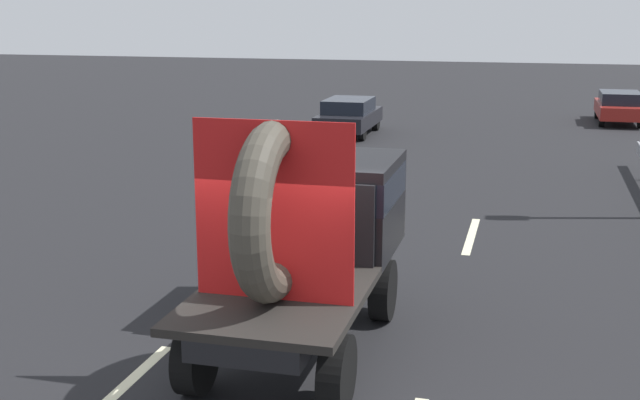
# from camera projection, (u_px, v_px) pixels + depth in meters

# --- Properties ---
(ground_plane) EXTENTS (120.00, 120.00, 0.00)m
(ground_plane) POSITION_uv_depth(u_px,v_px,m) (276.00, 369.00, 10.33)
(ground_plane) COLOR black
(flatbed_truck) EXTENTS (2.02, 4.65, 3.21)m
(flatbed_truck) POSITION_uv_depth(u_px,v_px,m) (311.00, 224.00, 11.06)
(flatbed_truck) COLOR black
(flatbed_truck) RESTS_ON ground_plane
(distant_sedan) EXTENTS (1.68, 3.93, 1.28)m
(distant_sedan) POSITION_uv_depth(u_px,v_px,m) (349.00, 115.00, 29.07)
(distant_sedan) COLOR black
(distant_sedan) RESTS_ON ground_plane
(lane_dash_left_near) EXTENTS (0.16, 2.37, 0.01)m
(lane_dash_left_near) POSITION_uv_depth(u_px,v_px,m) (125.00, 385.00, 9.88)
(lane_dash_left_near) COLOR beige
(lane_dash_left_near) RESTS_ON ground_plane
(lane_dash_left_far) EXTENTS (0.16, 2.81, 0.01)m
(lane_dash_left_far) POSITION_uv_depth(u_px,v_px,m) (301.00, 225.00, 17.14)
(lane_dash_left_far) COLOR beige
(lane_dash_left_far) RESTS_ON ground_plane
(lane_dash_right_far) EXTENTS (0.16, 2.71, 0.01)m
(lane_dash_right_far) POSITION_uv_depth(u_px,v_px,m) (471.00, 236.00, 16.34)
(lane_dash_right_far) COLOR beige
(lane_dash_right_far) RESTS_ON ground_plane
(oncoming_car) EXTENTS (1.61, 3.75, 1.22)m
(oncoming_car) POSITION_uv_depth(u_px,v_px,m) (619.00, 106.00, 31.96)
(oncoming_car) COLOR black
(oncoming_car) RESTS_ON ground_plane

